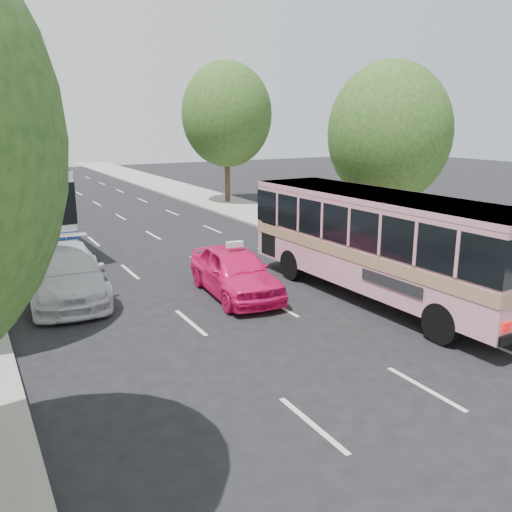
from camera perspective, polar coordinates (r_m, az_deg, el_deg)
ground at (r=13.08m, az=7.84°, el=-11.05°), size 120.00×120.00×0.00m
sidewalk_right at (r=33.79m, az=-0.78°, el=4.78°), size 4.00×90.00×0.12m
tree_right_near at (r=23.60m, az=14.11°, el=12.90°), size 5.10×5.10×7.95m
tree_right_far at (r=37.13m, az=-2.96°, el=15.00°), size 6.00×6.00×9.35m
pink_bus at (r=17.29m, az=12.96°, el=2.21°), size 3.02×10.54×3.33m
pink_taxi at (r=17.48m, az=-2.23°, el=-1.61°), size 2.32×4.87×1.61m
white_pickup at (r=18.25m, az=-19.37°, el=-1.71°), size 2.82×5.79×1.62m
tour_coach_front at (r=27.09m, az=-24.40°, el=5.91°), size 3.38×12.67×3.75m
taxi_roof_sign at (r=17.26m, az=-2.26°, el=1.25°), size 0.56×0.23×0.18m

